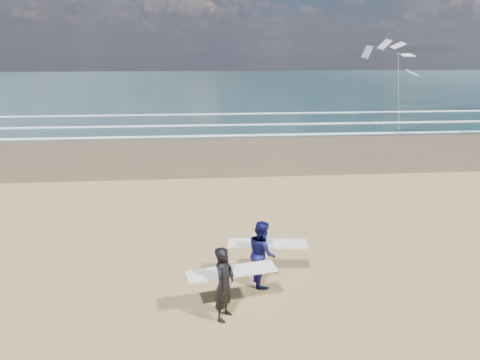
{
  "coord_description": "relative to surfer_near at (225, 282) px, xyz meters",
  "views": [
    {
      "loc": [
        0.33,
        -8.69,
        6.24
      ],
      "look_at": [
        1.61,
        6.0,
        1.71
      ],
      "focal_mm": 32.0,
      "sensor_mm": 36.0,
      "label": 1
    }
  ],
  "objects": [
    {
      "name": "ocean",
      "position": [
        19.24,
        71.71,
        -0.94
      ],
      "size": [
        220.0,
        100.0,
        0.02
      ],
      "primitive_type": "cube",
      "color": "#183336",
      "rests_on": "ground"
    },
    {
      "name": "kite_1",
      "position": [
        16.15,
        26.89,
        3.21
      ],
      "size": [
        5.44,
        4.7,
        7.61
      ],
      "color": "slate",
      "rests_on": "ground"
    },
    {
      "name": "surfer_near",
      "position": [
        0.0,
        0.0,
        0.0
      ],
      "size": [
        2.26,
        1.2,
        1.86
      ],
      "color": "black",
      "rests_on": "ground"
    },
    {
      "name": "surfer_far",
      "position": [
        1.1,
        1.52,
        -0.02
      ],
      "size": [
        2.25,
        1.22,
        1.84
      ],
      "color": "#0C0F45",
      "rests_on": "ground"
    },
    {
      "name": "foam_breakers",
      "position": [
        19.24,
        27.81,
        -0.9
      ],
      "size": [
        220.0,
        11.7,
        0.05
      ],
      "color": "white",
      "rests_on": "ground"
    }
  ]
}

